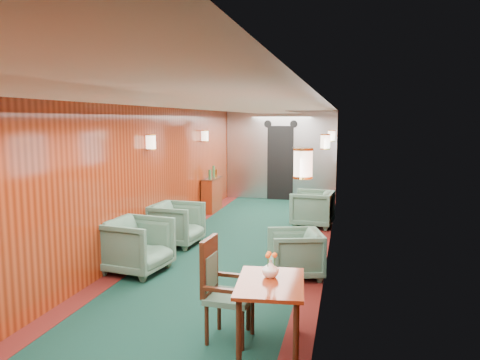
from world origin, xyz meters
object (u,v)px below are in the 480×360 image
at_px(armchair_right_near, 295,254).
at_px(armchair_left_far, 177,224).
at_px(dining_table, 270,293).
at_px(armchair_right_far, 312,209).
at_px(armchair_left_near, 137,246).
at_px(credenza, 212,194).
at_px(side_chair, 221,285).

bearing_deg(armchair_right_near, armchair_left_far, -135.04).
distance_m(dining_table, armchair_right_far, 5.27).
distance_m(armchair_left_far, armchair_right_far, 2.93).
xyz_separation_m(dining_table, armchair_right_far, (0.00, 5.27, -0.19)).
xyz_separation_m(armchair_left_near, armchair_right_far, (2.22, 3.46, -0.02)).
height_order(armchair_left_far, armchair_right_near, armchair_left_far).
height_order(credenza, armchair_left_far, credenza).
bearing_deg(credenza, side_chair, -72.85).
xyz_separation_m(dining_table, side_chair, (-0.51, 0.11, -0.01)).
xyz_separation_m(dining_table, armchair_left_far, (-2.19, 3.32, -0.19)).
height_order(armchair_right_near, armchair_right_far, armchair_right_far).
bearing_deg(armchair_right_near, side_chair, -30.69).
bearing_deg(armchair_left_near, armchair_left_far, 7.62).
height_order(armchair_left_near, armchair_right_far, armchair_left_near).
distance_m(dining_table, credenza, 6.80).
xyz_separation_m(credenza, armchair_right_near, (2.44, -4.22, -0.09)).
height_order(side_chair, armchair_left_near, side_chair).
bearing_deg(armchair_left_near, dining_table, -120.27).
distance_m(side_chair, armchair_right_far, 5.19).
relative_size(side_chair, armchair_right_near, 1.41).
xyz_separation_m(side_chair, armchair_right_near, (0.52, 2.01, -0.22)).
distance_m(credenza, armchair_right_far, 2.67).
bearing_deg(dining_table, armchair_right_near, 84.52).
bearing_deg(dining_table, armchair_left_near, 135.34).
height_order(armchair_left_near, armchair_left_far, armchair_left_near).
bearing_deg(armchair_left_far, dining_table, -141.94).
distance_m(side_chair, armchair_left_far, 3.62).
relative_size(credenza, armchair_left_near, 1.27).
distance_m(side_chair, credenza, 6.52).
xyz_separation_m(dining_table, armchair_right_near, (0.00, 2.12, -0.23)).
distance_m(credenza, armchair_left_near, 4.54).
height_order(side_chair, armchair_left_far, side_chair).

